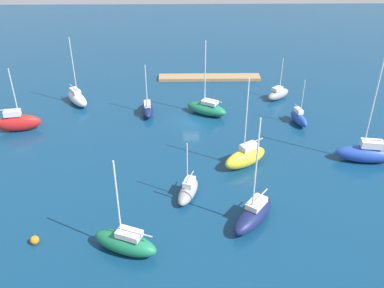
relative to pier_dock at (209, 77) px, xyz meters
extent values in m
plane|color=navy|center=(3.71, 17.53, -0.28)|extent=(160.00, 160.00, 0.00)
cube|color=#997A56|center=(0.00, 0.00, 0.00)|extent=(18.95, 2.78, 0.55)
ellipsoid|color=#141E4C|center=(10.52, 14.49, 0.56)|extent=(2.24, 5.83, 1.67)
cube|color=silver|center=(10.47, 14.95, 1.65)|extent=(1.20, 2.14, 0.51)
cylinder|color=silver|center=(10.55, 14.21, 4.56)|extent=(0.14, 0.14, 6.32)
cylinder|color=silver|center=(10.41, 15.54, 2.06)|extent=(0.38, 2.67, 0.11)
ellipsoid|color=#2347B2|center=(-18.55, 28.78, 0.83)|extent=(7.61, 3.41, 2.21)
cube|color=silver|center=(-19.13, 28.87, 2.40)|extent=(2.82, 1.77, 0.92)
cylinder|color=silver|center=(-18.19, 28.72, 7.78)|extent=(0.18, 0.18, 11.68)
cylinder|color=silver|center=(-19.95, 29.00, 3.01)|extent=(3.54, 0.70, 0.14)
ellipsoid|color=#19724C|center=(10.44, 44.43, 0.76)|extent=(7.02, 4.68, 2.08)
cube|color=silver|center=(9.95, 44.63, 2.10)|extent=(2.74, 2.21, 0.60)
cylinder|color=silver|center=(10.75, 44.30, 5.97)|extent=(0.16, 0.16, 8.33)
cylinder|color=silver|center=(9.21, 44.93, 2.55)|extent=(3.11, 1.38, 0.13)
ellipsoid|color=gray|center=(4.31, 35.94, 0.46)|extent=(3.26, 5.34, 1.47)
cube|color=silver|center=(4.18, 35.56, 1.52)|extent=(1.57, 2.06, 0.65)
cylinder|color=silver|center=(4.39, 36.18, 4.10)|extent=(0.12, 0.12, 5.80)
cylinder|color=silver|center=(4.03, 35.11, 2.00)|extent=(0.81, 2.18, 0.10)
ellipsoid|color=red|center=(28.93, 19.72, 0.98)|extent=(6.63, 2.95, 2.50)
cube|color=silver|center=(29.44, 19.81, 2.66)|extent=(2.46, 1.51, 0.86)
cylinder|color=silver|center=(28.62, 19.67, 5.77)|extent=(0.15, 0.15, 7.08)
cylinder|color=silver|center=(29.98, 19.90, 3.24)|extent=(2.75, 0.60, 0.12)
ellipsoid|color=white|center=(22.35, 10.70, 0.69)|extent=(5.07, 6.03, 1.93)
cube|color=silver|center=(22.63, 10.31, 1.94)|extent=(2.20, 2.44, 0.56)
cylinder|color=silver|center=(22.17, 10.95, 6.31)|extent=(0.14, 0.14, 9.31)
cylinder|color=silver|center=(22.99, 9.81, 2.37)|extent=(1.72, 2.34, 0.12)
ellipsoid|color=yellow|center=(-3.00, 29.61, 0.93)|extent=(6.39, 5.18, 2.40)
cube|color=silver|center=(-3.42, 29.33, 2.45)|extent=(2.58, 2.29, 0.63)
cylinder|color=silver|center=(-2.73, 29.78, 6.91)|extent=(0.15, 0.15, 9.56)
cylinder|color=silver|center=(-4.00, 28.95, 2.91)|extent=(2.59, 1.75, 0.12)
ellipsoid|color=#141E4C|center=(-2.48, 40.50, 0.70)|extent=(6.01, 6.94, 1.95)
cube|color=silver|center=(-2.82, 40.06, 1.99)|extent=(2.61, 2.83, 0.63)
cylinder|color=silver|center=(-2.28, 40.78, 7.00)|extent=(0.17, 0.17, 10.65)
cylinder|color=silver|center=(-3.22, 39.51, 2.45)|extent=(2.00, 2.61, 0.13)
ellipsoid|color=#2347B2|center=(-12.51, 18.27, 0.59)|extent=(2.38, 4.78, 1.73)
cube|color=silver|center=(-12.42, 17.91, 1.76)|extent=(1.16, 1.80, 0.63)
cylinder|color=silver|center=(-12.57, 18.49, 4.17)|extent=(0.11, 0.11, 5.44)
cylinder|color=silver|center=(-12.32, 17.51, 2.23)|extent=(0.57, 1.98, 0.09)
ellipsoid|color=#19724C|center=(1.26, 14.86, 0.70)|extent=(6.99, 5.36, 1.96)
cube|color=silver|center=(0.79, 15.13, 1.95)|extent=(2.80, 2.43, 0.54)
cylinder|color=silver|center=(1.55, 14.70, 6.60)|extent=(0.16, 0.16, 9.83)
cylinder|color=silver|center=(0.30, 15.41, 2.37)|extent=(2.56, 1.52, 0.13)
ellipsoid|color=gray|center=(-11.15, 9.20, 0.56)|extent=(4.83, 4.42, 1.68)
cube|color=silver|center=(-10.85, 9.45, 1.68)|extent=(2.00, 1.91, 0.56)
cylinder|color=silver|center=(-11.34, 9.05, 4.11)|extent=(0.12, 0.12, 5.42)
cylinder|color=silver|center=(-10.60, 9.65, 2.12)|extent=(1.53, 1.29, 0.09)
sphere|color=orange|center=(19.62, 43.26, 0.17)|extent=(0.90, 0.90, 0.90)
camera|label=1|loc=(4.48, 74.90, 29.88)|focal=39.76mm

